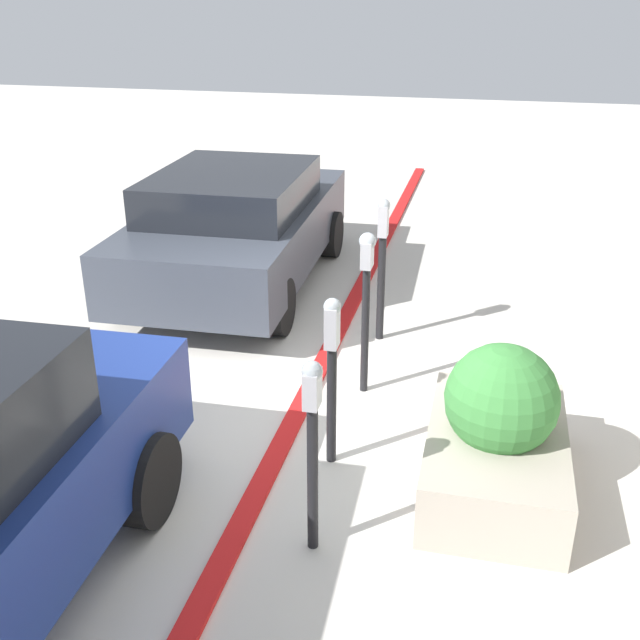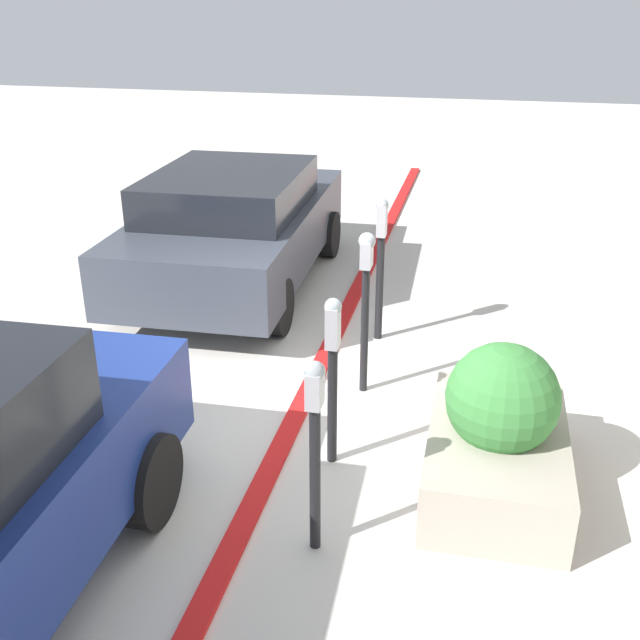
% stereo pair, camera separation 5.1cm
% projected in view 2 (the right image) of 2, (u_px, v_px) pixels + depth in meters
% --- Properties ---
extents(ground_plane, '(40.00, 40.00, 0.00)m').
position_uv_depth(ground_plane, '(307.00, 415.00, 6.38)').
color(ground_plane, beige).
extents(curb_strip, '(19.00, 0.16, 0.04)m').
position_uv_depth(curb_strip, '(297.00, 412.00, 6.39)').
color(curb_strip, red).
rests_on(curb_strip, ground_plane).
extents(parking_meter_nearest, '(0.15, 0.13, 1.35)m').
position_uv_depth(parking_meter_nearest, '(315.00, 432.00, 4.54)').
color(parking_meter_nearest, black).
rests_on(parking_meter_nearest, ground_plane).
extents(parking_meter_second, '(0.15, 0.13, 1.35)m').
position_uv_depth(parking_meter_second, '(333.00, 361.00, 5.43)').
color(parking_meter_second, black).
rests_on(parking_meter_second, ground_plane).
extents(parking_meter_middle, '(0.17, 0.15, 1.48)m').
position_uv_depth(parking_meter_middle, '(366.00, 287.00, 6.37)').
color(parking_meter_middle, black).
rests_on(parking_meter_middle, ground_plane).
extents(parking_meter_fourth, '(0.14, 0.12, 1.48)m').
position_uv_depth(parking_meter_fourth, '(381.00, 255.00, 7.41)').
color(parking_meter_fourth, black).
rests_on(parking_meter_fourth, ground_plane).
extents(planter_box, '(1.61, 0.97, 1.13)m').
position_uv_depth(planter_box, '(498.00, 435.00, 5.31)').
color(planter_box, '#A39989').
rests_on(planter_box, ground_plane).
extents(parked_car_middle, '(4.14, 1.97, 1.43)m').
position_uv_depth(parked_car_middle, '(235.00, 226.00, 8.84)').
color(parked_car_middle, '#383D47').
rests_on(parked_car_middle, ground_plane).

